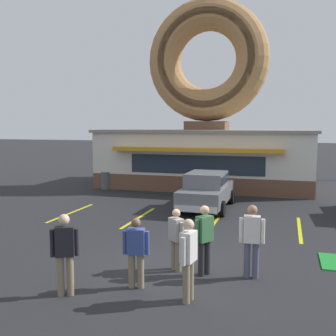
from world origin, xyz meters
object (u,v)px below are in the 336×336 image
pedestrian_leather_jacket_man (65,250)px  pedestrian_crossing_woman (204,237)px  pedestrian_blue_sweater_man (252,237)px  car_grey (207,189)px  pedestrian_clipboard_woman (136,250)px  pedestrian_beanie_man (188,256)px  trash_bin (106,180)px  pedestrian_hooded_kid (176,237)px

pedestrian_leather_jacket_man → pedestrian_crossing_woman: pedestrian_leather_jacket_man is taller
pedestrian_blue_sweater_man → pedestrian_crossing_woman: bearing=-172.4°
car_grey → pedestrian_blue_sweater_man: pedestrian_blue_sweater_man is taller
pedestrian_clipboard_woman → car_grey: bearing=91.0°
pedestrian_blue_sweater_man → pedestrian_beanie_man: bearing=-124.2°
trash_bin → pedestrian_hooded_kid: bearing=-56.7°
car_grey → pedestrian_leather_jacket_man: size_ratio=2.60×
pedestrian_beanie_man → trash_bin: pedestrian_beanie_man is taller
pedestrian_hooded_kid → pedestrian_clipboard_woman: 1.41m
pedestrian_blue_sweater_man → trash_bin: 14.34m
pedestrian_blue_sweater_man → pedestrian_leather_jacket_man: bearing=-149.9°
pedestrian_crossing_woman → pedestrian_clipboard_woman: bearing=-137.8°
pedestrian_crossing_woman → trash_bin: size_ratio=1.75×
pedestrian_leather_jacket_man → pedestrian_crossing_woman: (2.58, 1.99, -0.03)m
pedestrian_leather_jacket_man → pedestrian_blue_sweater_man: bearing=30.1°
pedestrian_clipboard_woman → pedestrian_crossing_woman: 1.75m
pedestrian_crossing_woman → pedestrian_blue_sweater_man: bearing=7.6°
pedestrian_hooded_kid → car_grey: bearing=95.5°
car_grey → pedestrian_beanie_man: size_ratio=2.65×
pedestrian_hooded_kid → pedestrian_clipboard_woman: bearing=-113.4°
pedestrian_beanie_man → car_grey: bearing=98.9°
pedestrian_leather_jacket_man → trash_bin: bearing=112.4°
pedestrian_beanie_man → pedestrian_hooded_kid: bearing=113.7°
pedestrian_crossing_woman → pedestrian_hooded_kid: bearing=170.9°
pedestrian_hooded_kid → pedestrian_beanie_man: 1.78m
pedestrian_leather_jacket_man → pedestrian_beanie_man: size_ratio=1.02×
car_grey → pedestrian_clipboard_woman: 8.73m
car_grey → pedestrian_blue_sweater_man: 7.84m
car_grey → pedestrian_clipboard_woman: (0.15, -8.73, -0.01)m
pedestrian_leather_jacket_man → pedestrian_clipboard_woman: bearing=32.3°
pedestrian_leather_jacket_man → pedestrian_crossing_woman: bearing=37.6°
car_grey → trash_bin: size_ratio=4.68×
car_grey → trash_bin: bearing=151.0°
pedestrian_crossing_woman → trash_bin: bearing=125.6°
pedestrian_blue_sweater_man → pedestrian_leather_jacket_man: pedestrian_leather_jacket_man is taller
car_grey → pedestrian_clipboard_woman: bearing=-89.0°
pedestrian_blue_sweater_man → pedestrian_hooded_kid: size_ratio=1.13×
car_grey → pedestrian_beanie_man: 9.17m
car_grey → pedestrian_leather_jacket_man: 9.61m
pedestrian_hooded_kid → pedestrian_clipboard_woman: size_ratio=0.99×
pedestrian_blue_sweater_man → pedestrian_clipboard_woman: 2.74m
pedestrian_clipboard_woman → pedestrian_blue_sweater_man: bearing=28.9°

